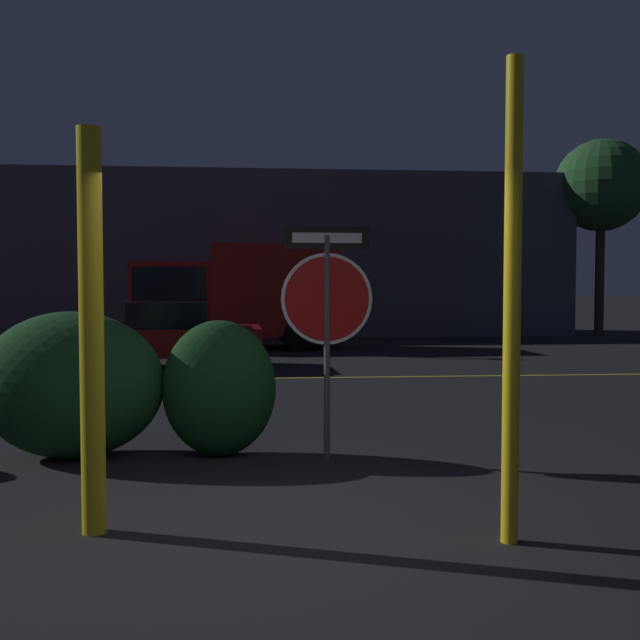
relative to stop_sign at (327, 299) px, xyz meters
name	(u,v)px	position (x,y,z in m)	size (l,w,h in m)	color
ground_plane	(285,536)	(-0.49, -2.14, -1.60)	(260.00, 260.00, 0.00)	black
road_center_stripe	(268,378)	(-0.49, 6.43, -1.60)	(37.95, 0.12, 0.01)	gold
stop_sign	(327,299)	(0.00, 0.00, 0.00)	(0.90, 0.06, 2.31)	#4C4C51
yellow_pole_left	(92,332)	(-1.82, -1.96, -0.20)	(0.17, 0.17, 2.81)	yellow
yellow_pole_right	(512,303)	(1.01, -2.39, 0.01)	(0.11, 0.11, 3.23)	yellow
hedge_bush_1	(72,385)	(-2.55, 0.30, -0.86)	(1.84, 1.18, 1.48)	#1E4C23
hedge_bush_2	(219,388)	(-1.07, 0.25, -0.91)	(1.15, 0.72, 1.39)	#19421E
passing_car_2	(165,335)	(-2.64, 8.25, -0.90)	(4.21, 2.22, 1.41)	maroon
delivery_truck	(234,293)	(-1.37, 13.05, -0.04)	(5.71, 2.62, 2.88)	maroon
street_lamp	(89,206)	(-5.32, 13.18, 2.36)	(0.44, 0.44, 6.15)	#4C4C51
tree_0	(601,187)	(11.50, 17.57, 3.70)	(3.26, 3.26, 6.98)	#422D1E
building_backdrop	(197,256)	(-2.92, 19.35, 1.26)	(26.74, 4.29, 5.73)	#4C4C56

